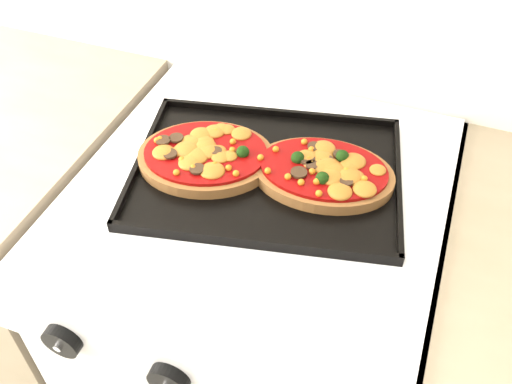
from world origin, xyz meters
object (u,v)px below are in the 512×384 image
at_px(baking_tray, 267,171).
at_px(pizza_right, 323,171).
at_px(stove, 260,335).
at_px(pizza_left, 206,155).

height_order(baking_tray, pizza_right, pizza_right).
bearing_deg(baking_tray, stove, -106.82).
bearing_deg(pizza_right, baking_tray, -169.93).
xyz_separation_m(pizza_left, pizza_right, (0.19, 0.03, 0.00)).
bearing_deg(pizza_left, baking_tray, 7.53).
bearing_deg(pizza_right, stove, -157.18).
xyz_separation_m(stove, baking_tray, (0.00, 0.02, 0.47)).
distance_m(stove, pizza_right, 0.49).
distance_m(baking_tray, pizza_left, 0.10).
distance_m(stove, pizza_left, 0.49).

